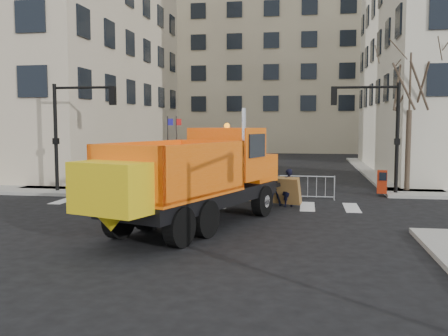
% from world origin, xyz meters
% --- Properties ---
extents(ground, '(120.00, 120.00, 0.00)m').
position_xyz_m(ground, '(0.00, 0.00, 0.00)').
color(ground, black).
rests_on(ground, ground).
extents(sidewalk_back, '(64.00, 5.00, 0.15)m').
position_xyz_m(sidewalk_back, '(0.00, 8.50, 0.07)').
color(sidewalk_back, gray).
rests_on(sidewalk_back, ground).
extents(building_far, '(30.00, 18.00, 24.00)m').
position_xyz_m(building_far, '(0.00, 52.00, 12.00)').
color(building_far, tan).
rests_on(building_far, ground).
extents(traffic_light_left, '(0.18, 0.18, 5.40)m').
position_xyz_m(traffic_light_left, '(-8.00, 7.50, 2.70)').
color(traffic_light_left, black).
rests_on(traffic_light_left, ground).
extents(traffic_light_right, '(0.18, 0.18, 5.40)m').
position_xyz_m(traffic_light_right, '(8.50, 9.50, 2.70)').
color(traffic_light_right, black).
rests_on(traffic_light_right, ground).
extents(crowd_barriers, '(12.60, 0.60, 1.10)m').
position_xyz_m(crowd_barriers, '(-0.75, 7.60, 0.55)').
color(crowd_barriers, '#9EA0A5').
rests_on(crowd_barriers, ground).
extents(street_tree, '(3.00, 3.00, 7.50)m').
position_xyz_m(street_tree, '(9.20, 10.50, 3.75)').
color(street_tree, '#382B21').
rests_on(street_tree, ground).
extents(plow_truck, '(6.05, 10.59, 3.99)m').
position_xyz_m(plow_truck, '(0.57, 0.64, 1.77)').
color(plow_truck, black).
rests_on(plow_truck, ground).
extents(cop_a, '(0.69, 0.61, 1.59)m').
position_xyz_m(cop_a, '(3.50, 5.34, 0.80)').
color(cop_a, black).
rests_on(cop_a, ground).
extents(cop_b, '(0.89, 0.73, 1.72)m').
position_xyz_m(cop_b, '(2.86, 5.58, 0.86)').
color(cop_b, black).
rests_on(cop_b, ground).
extents(cop_c, '(0.88, 1.19, 1.88)m').
position_xyz_m(cop_c, '(2.27, 6.35, 0.94)').
color(cop_c, black).
rests_on(cop_c, ground).
extents(worker, '(1.28, 1.02, 1.73)m').
position_xyz_m(worker, '(-5.34, 9.01, 1.01)').
color(worker, yellow).
rests_on(worker, sidewalk_back).
extents(newspaper_box, '(0.51, 0.47, 1.10)m').
position_xyz_m(newspaper_box, '(7.80, 9.08, 0.70)').
color(newspaper_box, '#97230B').
rests_on(newspaper_box, sidewalk_back).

